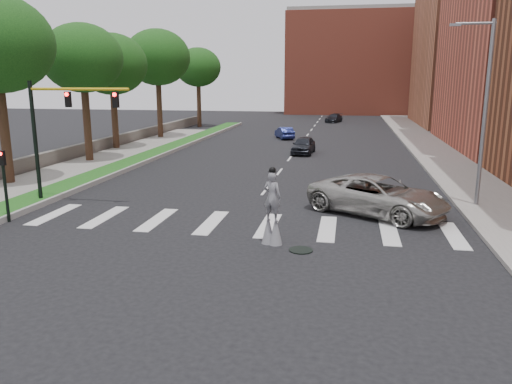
% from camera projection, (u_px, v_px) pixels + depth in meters
% --- Properties ---
extents(ground_plane, '(160.00, 160.00, 0.00)m').
position_uv_depth(ground_plane, '(235.00, 231.00, 21.11)').
color(ground_plane, black).
rests_on(ground_plane, ground).
extents(grass_median, '(2.00, 60.00, 0.25)m').
position_uv_depth(grass_median, '(155.00, 153.00, 42.30)').
color(grass_median, '#195217').
rests_on(grass_median, ground).
extents(median_curb, '(0.20, 60.00, 0.28)m').
position_uv_depth(median_curb, '(167.00, 154.00, 42.11)').
color(median_curb, gray).
rests_on(median_curb, ground).
extents(sidewalk_left, '(4.00, 60.00, 0.18)m').
position_uv_depth(sidewalk_left, '(56.00, 174.00, 33.24)').
color(sidewalk_left, gray).
rests_on(sidewalk_left, ground).
extents(sidewalk_right, '(5.00, 90.00, 0.18)m').
position_uv_depth(sidewalk_right, '(441.00, 153.00, 42.86)').
color(sidewalk_right, gray).
rests_on(sidewalk_right, ground).
extents(stone_wall, '(0.50, 56.00, 1.10)m').
position_uv_depth(stone_wall, '(105.00, 144.00, 45.09)').
color(stone_wall, '#58524C').
rests_on(stone_wall, ground).
extents(manhole, '(0.90, 0.90, 0.04)m').
position_uv_depth(manhole, '(301.00, 250.00, 18.66)').
color(manhole, black).
rests_on(manhole, ground).
extents(building_far, '(16.00, 22.00, 20.00)m').
position_uv_depth(building_far, '(483.00, 51.00, 66.82)').
color(building_far, '#BD6746').
rests_on(building_far, ground).
extents(building_backdrop, '(26.00, 14.00, 18.00)m').
position_uv_depth(building_backdrop, '(358.00, 64.00, 92.88)').
color(building_backdrop, '#C1533C').
rests_on(building_backdrop, ground).
extents(streetlight, '(2.05, 0.20, 9.00)m').
position_uv_depth(streetlight, '(483.00, 109.00, 23.86)').
color(streetlight, slate).
rests_on(streetlight, ground).
extents(traffic_signal, '(5.30, 0.23, 6.20)m').
position_uv_depth(traffic_signal, '(56.00, 123.00, 24.80)').
color(traffic_signal, black).
rests_on(traffic_signal, ground).
extents(secondary_signal, '(0.25, 0.21, 3.23)m').
position_uv_depth(secondary_signal, '(4.00, 179.00, 22.02)').
color(secondary_signal, black).
rests_on(secondary_signal, ground).
extents(stilt_performer, '(0.82, 0.66, 3.05)m').
position_uv_depth(stilt_performer, '(272.00, 212.00, 19.16)').
color(stilt_performer, '#352015').
rests_on(stilt_performer, ground).
extents(suv_crossing, '(7.21, 5.98, 1.83)m').
position_uv_depth(suv_crossing, '(378.00, 196.00, 23.47)').
color(suv_crossing, '#A8A69F').
rests_on(suv_crossing, ground).
extents(car_near, '(1.99, 4.38, 1.46)m').
position_uv_depth(car_near, '(303.00, 145.00, 42.86)').
color(car_near, black).
rests_on(car_near, ground).
extents(car_mid, '(2.66, 4.05, 1.26)m').
position_uv_depth(car_mid, '(284.00, 133.00, 53.74)').
color(car_mid, navy).
rests_on(car_mid, ground).
extents(car_far, '(2.86, 4.57, 1.23)m').
position_uv_depth(car_far, '(334.00, 118.00, 74.19)').
color(car_far, black).
rests_on(car_far, ground).
extents(tree_2, '(5.95, 5.95, 10.33)m').
position_uv_depth(tree_2, '(82.00, 59.00, 36.82)').
color(tree_2, '#352015').
rests_on(tree_2, ground).
extents(tree_3, '(6.28, 6.28, 10.24)m').
position_uv_depth(tree_3, '(111.00, 65.00, 43.77)').
color(tree_3, '#352015').
rests_on(tree_3, ground).
extents(tree_4, '(6.84, 6.84, 11.42)m').
position_uv_depth(tree_4, '(157.00, 58.00, 52.14)').
color(tree_4, '#352015').
rests_on(tree_4, ground).
extents(tree_5, '(5.98, 5.98, 10.37)m').
position_uv_depth(tree_5, '(198.00, 68.00, 65.65)').
color(tree_5, '#352015').
rests_on(tree_5, ground).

